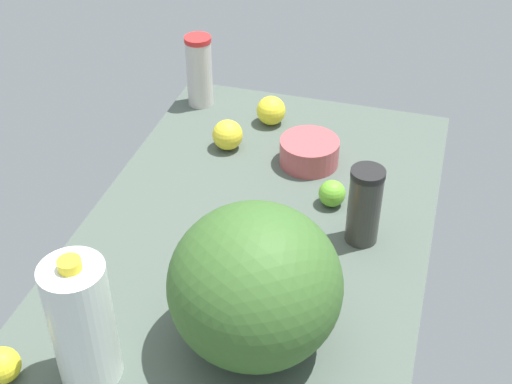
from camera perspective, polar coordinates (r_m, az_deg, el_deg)
The scene contains 11 objects.
countertop at distance 159.54cm, azimuth 0.00°, elevation -3.30°, with size 120.00×76.00×3.00cm, color #48544B.
mixing_bowl at distance 177.41cm, azimuth 4.28°, elevation 3.22°, with size 14.78×14.78×6.60cm, color #AB4C4F.
milk_jug at distance 124.43cm, azimuth -13.75°, elevation -10.16°, with size 10.92×10.92×26.82cm.
tumbler_cup at distance 199.77cm, azimuth -4.56°, elevation 9.64°, with size 7.31×7.31×20.23cm.
shaker_bottle at distance 151.76cm, azimuth 8.67°, elevation -1.09°, with size 7.28×7.28×18.15cm.
watermelon at distance 124.43cm, azimuth -0.08°, elevation -7.48°, with size 30.71×30.71×29.10cm, color #396329.
lemon_far_back at distance 134.73cm, azimuth -19.64°, elevation -12.93°, with size 6.49×6.49×6.49cm, color yellow.
orange_beside_bowl at distance 147.94cm, azimuth 2.87°, elevation -4.29°, with size 8.39×8.39×8.39cm, color orange.
lemon_loose at distance 182.45cm, azimuth -2.29°, elevation 4.59°, with size 7.83×7.83×7.83cm, color yellow.
lemon_near_front at distance 192.70cm, azimuth 1.21°, elevation 6.53°, with size 7.85×7.85×7.85cm, color yellow.
lime_by_jug at distance 164.25cm, azimuth 6.10°, elevation -0.11°, with size 6.24×6.24×6.24cm, color #64AE2E.
Camera 1 is at (116.66, 33.99, 104.88)cm, focal length 50.00 mm.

